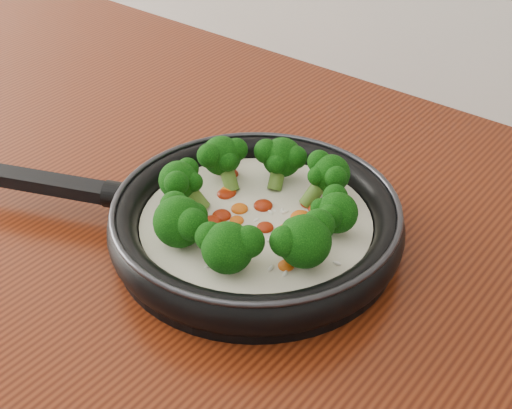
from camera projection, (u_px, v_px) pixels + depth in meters
The scene contains 1 object.
skillet at pixel (253, 220), 0.74m from camera, with size 0.49×0.39×0.09m.
Camera 1 is at (0.43, 0.62, 1.37)m, focal length 51.37 mm.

